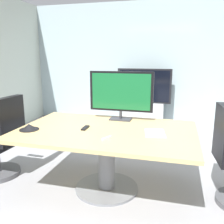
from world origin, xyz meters
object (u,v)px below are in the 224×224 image
(conference_table, at_px, (106,143))
(remote_control, at_px, (85,128))
(office_chair_left, at_px, (2,144))
(conference_phone, at_px, (29,127))
(tv_monitor, at_px, (121,93))
(wall_display_unit, at_px, (144,107))

(conference_table, height_order, remote_control, remote_control)
(office_chair_left, bearing_deg, remote_control, 91.74)
(office_chair_left, distance_m, conference_phone, 0.70)
(conference_table, height_order, tv_monitor, tv_monitor)
(wall_display_unit, relative_size, remote_control, 7.71)
(conference_table, distance_m, remote_control, 0.31)
(tv_monitor, bearing_deg, remote_control, -120.24)
(conference_table, xyz_separation_m, remote_control, (-0.25, -0.04, 0.18))
(conference_table, xyz_separation_m, office_chair_left, (-1.43, -0.04, -0.13))
(tv_monitor, bearing_deg, office_chair_left, -160.70)
(tv_monitor, xyz_separation_m, wall_display_unit, (-0.02, 2.41, -0.68))
(wall_display_unit, distance_m, remote_control, 2.96)
(wall_display_unit, height_order, conference_phone, wall_display_unit)
(tv_monitor, height_order, conference_phone, tv_monitor)
(office_chair_left, height_order, wall_display_unit, wall_display_unit)
(remote_control, bearing_deg, office_chair_left, 177.58)
(conference_phone, bearing_deg, wall_display_unit, 74.26)
(wall_display_unit, xyz_separation_m, remote_control, (-0.28, -2.93, 0.33))
(conference_table, height_order, conference_phone, conference_phone)
(tv_monitor, relative_size, wall_display_unit, 0.64)
(office_chair_left, xyz_separation_m, conference_phone, (0.58, -0.21, 0.33))
(tv_monitor, distance_m, wall_display_unit, 2.50)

